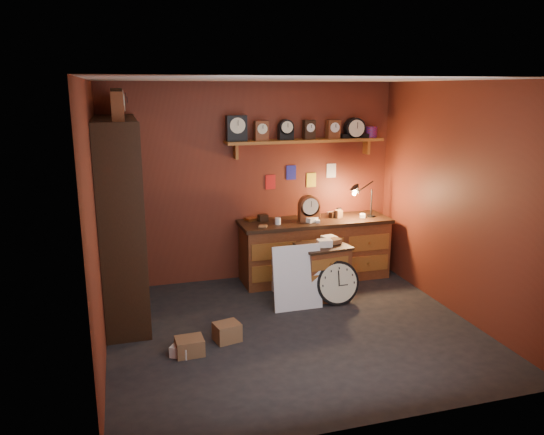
{
  "coord_description": "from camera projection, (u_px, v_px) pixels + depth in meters",
  "views": [
    {
      "loc": [
        -1.75,
        -5.15,
        2.63
      ],
      "look_at": [
        -0.15,
        0.35,
        1.21
      ],
      "focal_mm": 35.0,
      "sensor_mm": 36.0,
      "label": 1
    }
  ],
  "objects": [
    {
      "name": "white_panel",
      "position": [
        297.0,
        308.0,
        6.48
      ],
      "size": [
        0.61,
        0.17,
        0.8
      ],
      "primitive_type": "cube",
      "rotation": [
        -0.17,
        0.0,
        0.0
      ],
      "color": "silver",
      "rests_on": "ground"
    },
    {
      "name": "shelving_unit",
      "position": [
        118.0,
        211.0,
        6.03
      ],
      "size": [
        0.47,
        1.6,
        2.58
      ],
      "color": "black",
      "rests_on": "ground"
    },
    {
      "name": "big_round_clock",
      "position": [
        337.0,
        283.0,
        6.55
      ],
      "size": [
        0.55,
        0.18,
        0.55
      ],
      "color": "black",
      "rests_on": "ground"
    },
    {
      "name": "workbench",
      "position": [
        315.0,
        246.0,
        7.38
      ],
      "size": [
        2.1,
        0.66,
        1.36
      ],
      "color": "brown",
      "rests_on": "ground"
    },
    {
      "name": "floor_box_b",
      "position": [
        182.0,
        349.0,
        5.35
      ],
      "size": [
        0.28,
        0.29,
        0.11
      ],
      "primitive_type": "cube",
      "rotation": [
        0.0,
        0.0,
        -0.54
      ],
      "color": "white",
      "rests_on": "ground"
    },
    {
      "name": "floor_box_a",
      "position": [
        190.0,
        346.0,
        5.34
      ],
      "size": [
        0.29,
        0.24,
        0.17
      ],
      "primitive_type": "cube",
      "rotation": [
        0.0,
        0.0,
        0.04
      ],
      "color": "brown",
      "rests_on": "ground"
    },
    {
      "name": "low_cabinet",
      "position": [
        323.0,
        269.0,
        6.74
      ],
      "size": [
        0.67,
        0.58,
        0.78
      ],
      "rotation": [
        0.0,
        0.0,
        0.13
      ],
      "color": "brown",
      "rests_on": "ground"
    },
    {
      "name": "floor_box_c",
      "position": [
        227.0,
        332.0,
        5.62
      ],
      "size": [
        0.3,
        0.27,
        0.2
      ],
      "primitive_type": "cube",
      "rotation": [
        0.0,
        0.0,
        0.22
      ],
      "color": "brown",
      "rests_on": "ground"
    },
    {
      "name": "room_shell",
      "position": [
        296.0,
        175.0,
        5.6
      ],
      "size": [
        4.02,
        3.62,
        2.71
      ],
      "color": "maroon",
      "rests_on": "ground"
    },
    {
      "name": "floor",
      "position": [
        294.0,
        329.0,
        5.9
      ],
      "size": [
        4.0,
        4.0,
        0.0
      ],
      "primitive_type": "plane",
      "color": "black",
      "rests_on": "ground"
    },
    {
      "name": "mini_fridge",
      "position": [
        284.0,
        265.0,
        7.22
      ],
      "size": [
        0.58,
        0.6,
        0.54
      ],
      "rotation": [
        0.0,
        0.0,
        0.13
      ],
      "color": "silver",
      "rests_on": "ground"
    }
  ]
}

